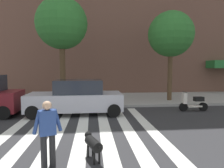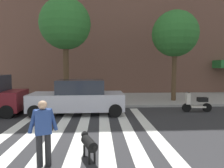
% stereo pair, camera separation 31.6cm
% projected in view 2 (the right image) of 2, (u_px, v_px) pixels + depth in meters
% --- Properties ---
extents(ground_plane, '(160.00, 160.00, 0.00)m').
position_uv_depth(ground_plane, '(98.00, 149.00, 6.00)').
color(ground_plane, '#2B2B2D').
extents(sidewalk_far, '(80.00, 6.00, 0.15)m').
position_uv_depth(sidewalk_far, '(99.00, 99.00, 15.09)').
color(sidewalk_far, '#989693').
rests_on(sidewalk_far, ground_plane).
extents(crosswalk_stripes, '(5.85, 11.69, 0.01)m').
position_uv_depth(crosswalk_stripes, '(76.00, 149.00, 5.96)').
color(crosswalk_stripes, silver).
rests_on(crosswalk_stripes, ground_plane).
extents(parked_car_behind_first, '(4.84, 2.02, 1.80)m').
position_uv_depth(parked_car_behind_first, '(78.00, 98.00, 10.54)').
color(parked_car_behind_first, '#B4B5C3').
rests_on(parked_car_behind_first, ground_plane).
extents(parked_scooter, '(1.63, 0.50, 1.11)m').
position_uv_depth(parked_scooter, '(197.00, 103.00, 10.99)').
color(parked_scooter, black).
rests_on(parked_scooter, ground_plane).
extents(street_tree_nearest, '(3.25, 3.25, 6.70)m').
position_uv_depth(street_tree_nearest, '(65.00, 25.00, 12.72)').
color(street_tree_nearest, '#4C3823').
rests_on(street_tree_nearest, sidewalk_far).
extents(street_tree_middle, '(3.14, 3.14, 6.18)m').
position_uv_depth(street_tree_middle, '(175.00, 34.00, 13.70)').
color(street_tree_middle, '#4C3823').
rests_on(street_tree_middle, sidewalk_far).
extents(pedestrian_dog_walker, '(0.69, 0.36, 1.64)m').
position_uv_depth(pedestrian_dog_walker, '(43.00, 130.00, 4.87)').
color(pedestrian_dog_walker, black).
rests_on(pedestrian_dog_walker, ground_plane).
extents(dog_on_leash, '(0.51, 1.05, 0.65)m').
position_uv_depth(dog_on_leash, '(89.00, 143.00, 5.30)').
color(dog_on_leash, black).
rests_on(dog_on_leash, ground_plane).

